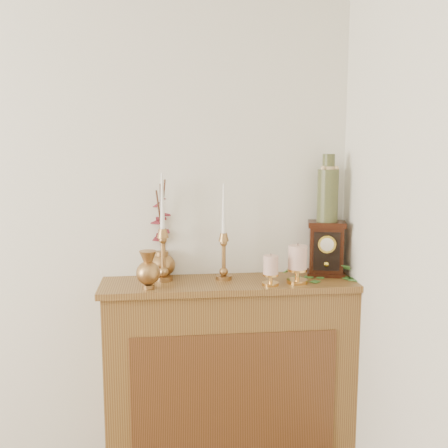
{
  "coord_description": "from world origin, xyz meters",
  "views": [
    {
      "loc": [
        1.1,
        -0.33,
        1.58
      ],
      "look_at": [
        1.36,
        2.05,
        1.22
      ],
      "focal_mm": 42.0,
      "sensor_mm": 36.0,
      "label": 1
    }
  ],
  "objects": [
    {
      "name": "console_shelf",
      "position": [
        1.4,
        2.1,
        0.44
      ],
      "size": [
        1.24,
        0.34,
        0.93
      ],
      "color": "brown",
      "rests_on": "ground"
    },
    {
      "name": "candlestick_left",
      "position": [
        1.08,
        2.14,
        1.1
      ],
      "size": [
        0.09,
        0.09,
        0.52
      ],
      "rotation": [
        0.0,
        0.0,
        -0.39
      ],
      "color": "#A67942",
      "rests_on": "console_shelf"
    },
    {
      "name": "candlestick_center",
      "position": [
        1.37,
        2.13,
        1.08
      ],
      "size": [
        0.08,
        0.08,
        0.47
      ],
      "rotation": [
        0.0,
        0.0,
        -0.14
      ],
      "color": "#A67942",
      "rests_on": "console_shelf"
    },
    {
      "name": "bud_vase",
      "position": [
        1.01,
        2.0,
        1.02
      ],
      "size": [
        0.11,
        0.11,
        0.18
      ],
      "rotation": [
        0.0,
        0.0,
        0.18
      ],
      "color": "#A67942",
      "rests_on": "console_shelf"
    },
    {
      "name": "ginger_jar",
      "position": [
        1.07,
        2.24,
        1.15
      ],
      "size": [
        0.2,
        0.21,
        0.49
      ],
      "rotation": [
        0.0,
        0.0,
        -0.11
      ],
      "color": "#A67942",
      "rests_on": "console_shelf"
    },
    {
      "name": "pillar_candle_left",
      "position": [
        1.58,
        2.0,
        1.01
      ],
      "size": [
        0.08,
        0.08,
        0.15
      ],
      "rotation": [
        0.0,
        0.0,
        -0.23
      ],
      "color": "gold",
      "rests_on": "console_shelf"
    },
    {
      "name": "pillar_candle_right",
      "position": [
        1.71,
        2.03,
        1.03
      ],
      "size": [
        0.1,
        0.1,
        0.19
      ],
      "rotation": [
        0.0,
        0.0,
        -0.25
      ],
      "color": "gold",
      "rests_on": "console_shelf"
    },
    {
      "name": "ivy_garland",
      "position": [
        1.77,
        2.1,
        0.94
      ],
      "size": [
        0.39,
        0.18,
        0.07
      ],
      "rotation": [
        0.0,
        0.0,
        -0.08
      ],
      "color": "#3B702A",
      "rests_on": "console_shelf"
    },
    {
      "name": "mantel_clock",
      "position": [
        1.89,
        2.16,
        1.06
      ],
      "size": [
        0.21,
        0.17,
        0.27
      ],
      "rotation": [
        0.0,
        0.0,
        -0.24
      ],
      "color": "#33170A",
      "rests_on": "console_shelf"
    },
    {
      "name": "ceramic_vase",
      "position": [
        1.89,
        2.16,
        1.35
      ],
      "size": [
        0.1,
        0.1,
        0.33
      ],
      "rotation": [
        0.0,
        0.0,
        -0.24
      ],
      "color": "#1A3525",
      "rests_on": "mantel_clock"
    }
  ]
}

